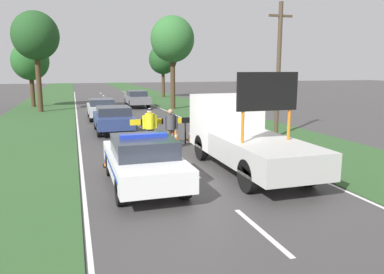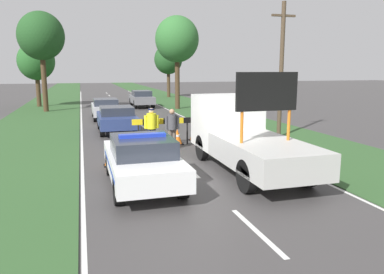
# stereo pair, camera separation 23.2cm
# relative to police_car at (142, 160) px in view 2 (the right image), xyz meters

# --- Properties ---
(ground_plane) EXTENTS (160.00, 160.00, 0.00)m
(ground_plane) POSITION_rel_police_car_xyz_m (1.76, 0.88, -0.75)
(ground_plane) COLOR #3D3A3A
(lane_markings) EXTENTS (6.93, 62.38, 0.01)m
(lane_markings) POSITION_rel_police_car_xyz_m (1.76, 15.58, -0.75)
(lane_markings) COLOR silver
(lane_markings) RESTS_ON ground
(grass_verge_left) EXTENTS (4.93, 120.00, 0.03)m
(grass_verge_left) POSITION_rel_police_car_xyz_m (-4.22, 20.88, -0.74)
(grass_verge_left) COLOR #2D5128
(grass_verge_left) RESTS_ON ground
(grass_verge_right) EXTENTS (4.93, 120.00, 0.03)m
(grass_verge_right) POSITION_rel_police_car_xyz_m (7.74, 20.88, -0.74)
(grass_verge_right) COLOR #2D5128
(grass_verge_right) RESTS_ON ground
(police_car) EXTENTS (1.86, 4.53, 1.52)m
(police_car) POSITION_rel_police_car_xyz_m (0.00, 0.00, 0.00)
(police_car) COLOR white
(police_car) RESTS_ON ground
(work_truck) EXTENTS (2.12, 6.12, 3.20)m
(work_truck) POSITION_rel_police_car_xyz_m (3.52, 1.07, 0.39)
(work_truck) COLOR white
(work_truck) RESTS_ON ground
(road_barrier) EXTENTS (2.70, 0.08, 1.18)m
(road_barrier) POSITION_rel_police_car_xyz_m (1.77, 5.42, 0.22)
(road_barrier) COLOR black
(road_barrier) RESTS_ON ground
(police_officer) EXTENTS (0.61, 0.39, 1.71)m
(police_officer) POSITION_rel_police_car_xyz_m (1.16, 4.86, 0.26)
(police_officer) COLOR #191E38
(police_officer) RESTS_ON ground
(pedestrian_civilian) EXTENTS (0.60, 0.38, 1.68)m
(pedestrian_civilian) POSITION_rel_police_car_xyz_m (1.95, 4.51, 0.23)
(pedestrian_civilian) COLOR brown
(pedestrian_civilian) RESTS_ON ground
(traffic_cone_near_police) EXTENTS (0.42, 0.42, 0.58)m
(traffic_cone_near_police) POSITION_rel_police_car_xyz_m (4.16, 4.11, -0.47)
(traffic_cone_near_police) COLOR black
(traffic_cone_near_police) RESTS_ON ground
(traffic_cone_centre_front) EXTENTS (0.43, 0.43, 0.59)m
(traffic_cone_centre_front) POSITION_rel_police_car_xyz_m (-0.74, 2.51, -0.46)
(traffic_cone_centre_front) COLOR black
(traffic_cone_centre_front) RESTS_ON ground
(traffic_cone_near_truck) EXTENTS (0.49, 0.49, 0.68)m
(traffic_cone_near_truck) POSITION_rel_police_car_xyz_m (2.41, 5.50, -0.42)
(traffic_cone_near_truck) COLOR black
(traffic_cone_near_truck) RESTS_ON ground
(traffic_cone_behind_barrier) EXTENTS (0.39, 0.39, 0.55)m
(traffic_cone_behind_barrier) POSITION_rel_police_car_xyz_m (3.36, 6.17, -0.48)
(traffic_cone_behind_barrier) COLOR black
(traffic_cone_behind_barrier) RESTS_ON ground
(queued_car_hatch_blue) EXTENTS (1.88, 4.01, 1.36)m
(queued_car_hatch_blue) POSITION_rel_police_car_xyz_m (0.15, 9.52, -0.02)
(queued_car_hatch_blue) COLOR navy
(queued_car_hatch_blue) RESTS_ON ground
(queued_car_sedan_silver) EXTENTS (1.72, 4.34, 1.34)m
(queued_car_sedan_silver) POSITION_rel_police_car_xyz_m (-0.06, 15.17, -0.04)
(queued_car_sedan_silver) COLOR #B2B2B7
(queued_car_sedan_silver) RESTS_ON ground
(queued_car_suv_grey) EXTENTS (1.71, 4.37, 1.43)m
(queued_car_suv_grey) POSITION_rel_police_car_xyz_m (3.45, 22.28, 0.01)
(queued_car_suv_grey) COLOR slate
(queued_car_suv_grey) RESTS_ON ground
(roadside_tree_near_left) EXTENTS (3.51, 3.51, 7.48)m
(roadside_tree_near_left) POSITION_rel_police_car_xyz_m (6.03, 19.75, 4.84)
(roadside_tree_near_left) COLOR #42301E
(roadside_tree_near_left) RESTS_ON ground
(roadside_tree_near_right) EXTENTS (3.43, 3.43, 7.53)m
(roadside_tree_near_right) POSITION_rel_police_car_xyz_m (-4.26, 20.69, 4.92)
(roadside_tree_near_right) COLOR #42301E
(roadside_tree_near_right) RESTS_ON ground
(roadside_tree_mid_left) EXTENTS (3.22, 3.22, 6.05)m
(roadside_tree_mid_left) POSITION_rel_police_car_xyz_m (8.24, 32.65, 3.57)
(roadside_tree_mid_left) COLOR #42301E
(roadside_tree_mid_left) RESTS_ON ground
(roadside_tree_mid_right) EXTENTS (3.10, 3.10, 5.58)m
(roadside_tree_mid_right) POSITION_rel_police_car_xyz_m (-5.17, 25.00, 3.16)
(roadside_tree_mid_right) COLOR #42301E
(roadside_tree_mid_right) RESTS_ON ground
(utility_pole) EXTENTS (1.20, 0.20, 6.33)m
(utility_pole) POSITION_rel_police_car_xyz_m (7.52, 5.66, 2.53)
(utility_pole) COLOR #473828
(utility_pole) RESTS_ON ground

